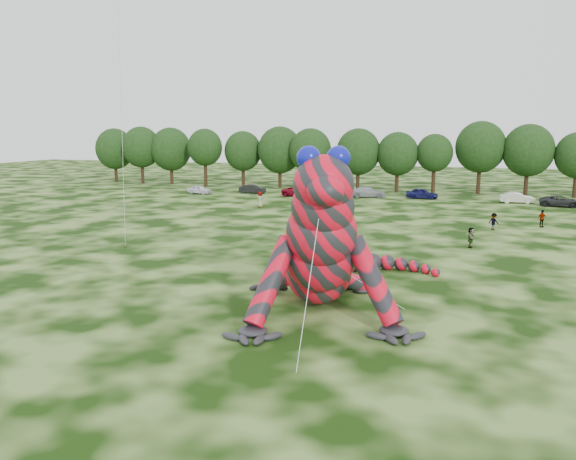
% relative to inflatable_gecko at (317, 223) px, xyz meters
% --- Properties ---
extents(ground, '(240.00, 240.00, 0.00)m').
position_rel_inflatable_gecko_xyz_m(ground, '(1.77, -1.11, -4.28)').
color(ground, '#16330A').
rests_on(ground, ground).
extents(inflatable_gecko, '(19.05, 20.77, 8.56)m').
position_rel_inflatable_gecko_xyz_m(inflatable_gecko, '(0.00, 0.00, 0.00)').
color(inflatable_gecko, red).
rests_on(inflatable_gecko, ground).
extents(flying_kite, '(2.97, 2.92, 19.53)m').
position_rel_inflatable_gecko_xyz_m(flying_kite, '(-15.95, 6.33, 13.03)').
color(flying_kite, red).
rests_on(flying_kite, ground).
extents(tree_0, '(6.91, 6.22, 9.51)m').
position_rel_inflatable_gecko_xyz_m(tree_0, '(-52.78, 58.13, 0.48)').
color(tree_0, black).
rests_on(tree_0, ground).
extents(tree_1, '(6.74, 6.07, 9.81)m').
position_rel_inflatable_gecko_xyz_m(tree_1, '(-46.58, 56.95, 0.63)').
color(tree_1, black).
rests_on(tree_1, ground).
extents(tree_2, '(7.04, 6.34, 9.64)m').
position_rel_inflatable_gecko_xyz_m(tree_2, '(-41.24, 57.66, 0.54)').
color(tree_2, black).
rests_on(tree_2, ground).
extents(tree_3, '(5.81, 5.23, 9.44)m').
position_rel_inflatable_gecko_xyz_m(tree_3, '(-33.94, 55.96, 0.44)').
color(tree_3, black).
rests_on(tree_3, ground).
extents(tree_4, '(6.22, 5.60, 9.06)m').
position_rel_inflatable_gecko_xyz_m(tree_4, '(-27.87, 57.61, 0.25)').
color(tree_4, black).
rests_on(tree_4, ground).
extents(tree_5, '(7.16, 6.44, 9.80)m').
position_rel_inflatable_gecko_xyz_m(tree_5, '(-21.35, 57.33, 0.62)').
color(tree_5, black).
rests_on(tree_5, ground).
extents(tree_6, '(6.52, 5.86, 9.49)m').
position_rel_inflatable_gecko_xyz_m(tree_6, '(-15.78, 55.58, 0.47)').
color(tree_6, black).
rests_on(tree_6, ground).
extents(tree_7, '(6.68, 6.01, 9.48)m').
position_rel_inflatable_gecko_xyz_m(tree_7, '(-8.31, 55.70, 0.46)').
color(tree_7, black).
rests_on(tree_7, ground).
extents(tree_8, '(6.14, 5.53, 8.94)m').
position_rel_inflatable_gecko_xyz_m(tree_8, '(-2.44, 55.88, 0.19)').
color(tree_8, black).
rests_on(tree_8, ground).
extents(tree_9, '(5.27, 4.74, 8.68)m').
position_rel_inflatable_gecko_xyz_m(tree_9, '(2.84, 56.24, 0.06)').
color(tree_9, black).
rests_on(tree_9, ground).
extents(tree_10, '(7.09, 6.38, 10.50)m').
position_rel_inflatable_gecko_xyz_m(tree_10, '(9.17, 57.47, 0.97)').
color(tree_10, black).
rests_on(tree_10, ground).
extents(tree_11, '(7.01, 6.31, 10.07)m').
position_rel_inflatable_gecko_xyz_m(tree_11, '(15.56, 57.09, 0.76)').
color(tree_11, black).
rests_on(tree_11, ground).
extents(car_0, '(3.86, 2.13, 1.24)m').
position_rel_inflatable_gecko_xyz_m(car_0, '(-29.66, 45.09, -3.66)').
color(car_0, white).
rests_on(car_0, ground).
extents(car_1, '(4.05, 1.82, 1.29)m').
position_rel_inflatable_gecko_xyz_m(car_1, '(-22.49, 47.98, -3.63)').
color(car_1, black).
rests_on(car_1, ground).
extents(car_2, '(5.12, 2.72, 1.37)m').
position_rel_inflatable_gecko_xyz_m(car_2, '(-14.79, 46.30, -3.59)').
color(car_2, maroon).
rests_on(car_2, ground).
extents(car_3, '(5.17, 2.66, 1.43)m').
position_rel_inflatable_gecko_xyz_m(car_3, '(-5.44, 48.30, -3.56)').
color(car_3, '#A1A6AB').
rests_on(car_3, ground).
extents(car_4, '(4.38, 2.04, 1.45)m').
position_rel_inflatable_gecko_xyz_m(car_4, '(1.86, 48.81, -3.55)').
color(car_4, '#12144C').
rests_on(car_4, ground).
extents(car_5, '(4.31, 1.74, 1.39)m').
position_rel_inflatable_gecko_xyz_m(car_5, '(13.76, 47.74, -3.58)').
color(car_5, beige).
rests_on(car_5, ground).
extents(car_6, '(5.03, 2.70, 1.34)m').
position_rel_inflatable_gecko_xyz_m(car_6, '(18.55, 45.78, -3.61)').
color(car_6, '#252628').
rests_on(car_6, ground).
extents(spectator_0, '(0.81, 0.73, 1.85)m').
position_rel_inflatable_gecko_xyz_m(spectator_0, '(-7.06, 21.86, -3.35)').
color(spectator_0, gray).
rests_on(spectator_0, ground).
extents(spectator_2, '(1.19, 1.09, 1.61)m').
position_rel_inflatable_gecko_xyz_m(spectator_2, '(10.14, 26.05, -3.47)').
color(spectator_2, gray).
rests_on(spectator_2, ground).
extents(spectator_1, '(1.02, 1.12, 1.86)m').
position_rel_inflatable_gecko_xyz_m(spectator_1, '(-7.25, 20.31, -3.35)').
color(spectator_1, gray).
rests_on(spectator_1, ground).
extents(spectator_4, '(1.05, 0.82, 1.89)m').
position_rel_inflatable_gecko_xyz_m(spectator_4, '(-16.13, 34.20, -3.33)').
color(spectator_4, gray).
rests_on(spectator_4, ground).
extents(spectator_3, '(1.04, 0.90, 1.67)m').
position_rel_inflatable_gecko_xyz_m(spectator_3, '(14.61, 29.18, -3.44)').
color(spectator_3, gray).
rests_on(spectator_3, ground).
extents(spectator_5, '(0.59, 1.55, 1.64)m').
position_rel_inflatable_gecko_xyz_m(spectator_5, '(8.10, 17.14, -3.46)').
color(spectator_5, gray).
rests_on(spectator_5, ground).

